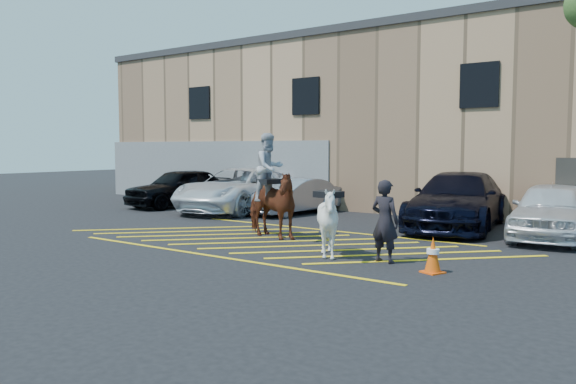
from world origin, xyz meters
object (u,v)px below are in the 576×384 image
Objects in this scene: car_silver_sedan at (294,196)px; car_white_pickup at (240,189)px; mounted_bay at (269,196)px; handler at (385,221)px; traffic_cone at (433,255)px; car_white_suv at (552,210)px; car_black_suv at (180,187)px; car_blue_suv at (458,200)px; saddled_white at (328,222)px.

car_white_pickup is at bearing -160.30° from car_silver_sedan.
handler is at bearing -16.29° from mounted_bay.
traffic_cone is (10.34, -6.16, -0.49)m from car_white_pickup.
car_white_pickup is 12.04m from traffic_cone.
traffic_cone is at bearing 170.02° from handler.
car_white_suv is 6.07m from traffic_cone.
car_black_suv is at bearing 175.81° from car_white_suv.
traffic_cone is (-1.09, -5.96, -0.42)m from car_white_suv.
car_white_pickup is 11.42m from car_white_suv.
handler reaches higher than car_silver_sedan.
car_silver_sedan is 5.76m from mounted_bay.
mounted_bay reaches higher than car_blue_suv.
mounted_bay is 1.77× the size of saddled_white.
car_white_suv is 2.82× the size of saddled_white.
traffic_cone is (2.53, -0.13, -0.46)m from saddled_white.
car_blue_suv reaches higher than car_black_suv.
handler is at bearing -17.32° from car_black_suv.
car_white_pickup is at bearing 174.84° from car_blue_suv.
car_black_suv is 12.51m from saddled_white.
car_blue_suv reaches higher than saddled_white.
handler reaches higher than car_black_suv.
car_white_suv is 6.35× the size of traffic_cone.
car_blue_suv reaches higher than car_white_pickup.
car_white_suv is 6.86m from saddled_white.
saddled_white reaches higher than car_silver_sedan.
saddled_white is (-1.29, -0.25, -0.09)m from handler.
car_white_pickup is 2.36m from car_silver_sedan.
mounted_bay is at bearing -9.37° from handler.
handler is 1.41m from traffic_cone.
car_blue_suv is (6.31, -0.11, 0.20)m from car_silver_sedan.
car_blue_suv is at bearing 6.83° from car_silver_sedan.
car_silver_sedan is 2.47× the size of saddled_white.
car_black_suv is 14.85m from traffic_cone.
car_black_suv is 11.86m from car_blue_suv.
car_white_suv is at bearing 7.04° from car_black_suv.
car_white_suv is at bearing 3.57° from car_silver_sedan.
saddled_white is (11.03, -5.89, 0.01)m from car_black_suv.
car_blue_suv reaches higher than traffic_cone.
traffic_cone is at bearing -82.88° from car_blue_suv.
car_blue_suv reaches higher than car_silver_sedan.
saddled_white is at bearing 17.87° from handler.
traffic_cone is at bearing -16.65° from car_black_suv.
car_black_suv and saddled_white have the same top height.
car_blue_suv is at bearing 164.56° from car_white_suv.
car_blue_suv is (8.62, 0.37, 0.01)m from car_white_pickup.
handler reaches higher than traffic_cone.
mounted_bay is at bearing -149.65° from car_white_suv.
car_blue_suv is 6.17m from handler.
car_black_suv is 3.23m from car_white_pickup.
car_white_suv is (11.42, -0.20, -0.07)m from car_white_pickup.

